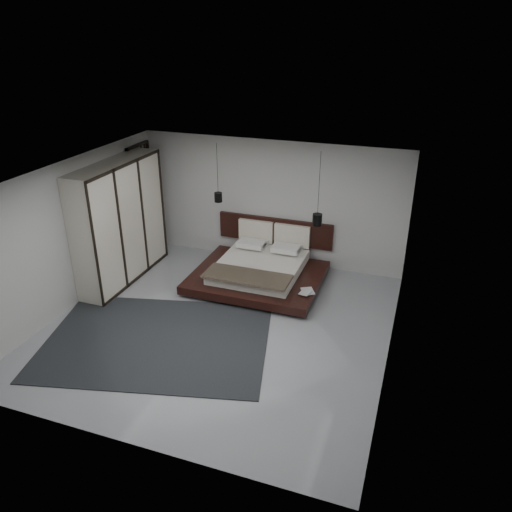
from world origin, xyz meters
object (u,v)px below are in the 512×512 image
at_px(pendant_left, 218,197).
at_px(bed, 260,269).
at_px(lattice_screen, 143,200).
at_px(wardrobe, 120,222).
at_px(rug, 157,340).
at_px(pendant_right, 317,219).

bearing_deg(pendant_left, bed, -20.46).
distance_m(lattice_screen, bed, 3.28).
height_order(lattice_screen, wardrobe, lattice_screen).
xyz_separation_m(lattice_screen, rug, (2.10, -3.25, -1.29)).
bearing_deg(pendant_right, lattice_screen, 178.22).
distance_m(wardrobe, rug, 2.95).
bearing_deg(wardrobe, bed, 15.65).
relative_size(pendant_left, wardrobe, 0.49).
bearing_deg(pendant_left, rug, -87.72).
bearing_deg(pendant_right, pendant_left, 180.00).
relative_size(wardrobe, rug, 0.68).
bearing_deg(bed, pendant_right, 20.46).
xyz_separation_m(lattice_screen, wardrobe, (0.25, -1.33, -0.03)).
distance_m(lattice_screen, wardrobe, 1.35).
distance_m(bed, rug, 2.89).
bearing_deg(pendant_left, pendant_right, 0.00).
height_order(bed, wardrobe, wardrobe).
relative_size(lattice_screen, pendant_right, 1.70).
bearing_deg(rug, lattice_screen, 122.88).
relative_size(pendant_left, pendant_right, 0.83).
height_order(lattice_screen, pendant_right, pendant_right).
xyz_separation_m(lattice_screen, bed, (3.07, -0.54, -1.02)).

